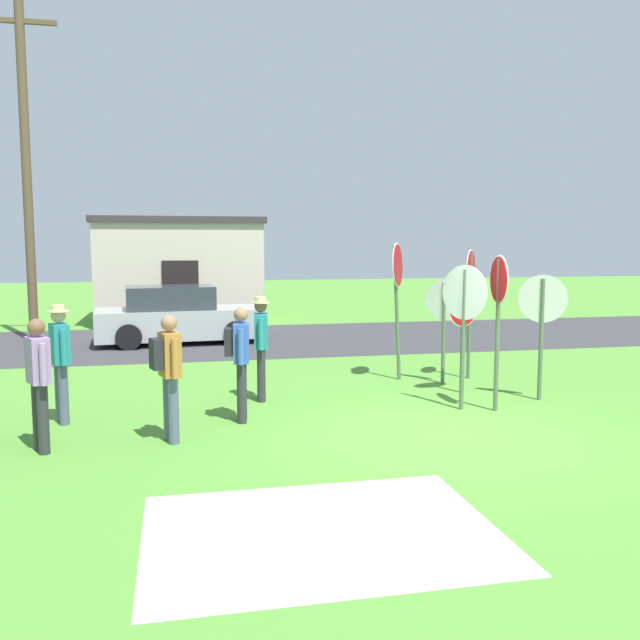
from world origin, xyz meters
TOP-DOWN VIEW (x-y plane):
  - ground_plane at (0.00, 0.00)m, footprint 80.00×80.00m
  - street_asphalt at (0.00, 9.71)m, footprint 60.00×6.40m
  - concrete_path at (-2.34, -2.74)m, footprint 3.20×2.40m
  - building_background at (-3.44, 14.72)m, footprint 5.39×4.24m
  - utility_pole at (-7.33, 10.67)m, footprint 1.80×0.24m
  - parked_car_on_street at (-3.55, 9.60)m, footprint 4.42×2.26m
  - stop_sign_low_front at (1.28, 1.08)m, footprint 0.11×0.75m
  - stop_sign_far_back at (1.95, 3.56)m, footprint 0.43×0.57m
  - stop_sign_leaning_left at (2.34, 1.61)m, footprint 0.64×0.49m
  - stop_sign_tallest at (0.55, 3.78)m, footprint 0.48×0.77m
  - stop_sign_rear_right at (1.30, 2.40)m, footprint 0.67×0.27m
  - stop_sign_rear_left at (1.29, 3.23)m, footprint 0.53×0.56m
  - stop_sign_nearest at (0.81, 1.29)m, footprint 0.43×0.77m
  - person_in_blue at (-5.25, 1.73)m, footprint 0.34×0.54m
  - person_on_left at (-3.71, 0.44)m, footprint 0.42×0.55m
  - person_near_signs at (-2.69, 1.29)m, footprint 0.39×0.57m
  - person_in_teal at (-2.22, 2.55)m, footprint 0.32×0.57m
  - person_holding_notes at (-5.28, 0.33)m, footprint 0.35×0.52m

SIDE VIEW (x-z plane):
  - ground_plane at x=0.00m, z-range 0.00..0.00m
  - concrete_path at x=-2.34m, z-range 0.00..0.01m
  - street_asphalt at x=0.00m, z-range 0.00..0.01m
  - parked_car_on_street at x=-3.55m, z-range -0.07..1.44m
  - person_holding_notes at x=-5.28m, z-range 0.11..1.80m
  - person_on_left at x=-3.71m, z-range 0.14..1.83m
  - person_near_signs at x=-2.69m, z-range 0.14..1.83m
  - person_in_blue at x=-5.25m, z-range 0.12..1.85m
  - person_in_teal at x=-2.22m, z-range 0.12..1.85m
  - stop_sign_rear_right at x=1.30m, z-range 0.33..2.21m
  - stop_sign_rear_left at x=1.29m, z-range 0.35..2.30m
  - stop_sign_leaning_left at x=2.34m, z-range 0.39..2.49m
  - stop_sign_nearest at x=0.81m, z-range 0.43..2.72m
  - stop_sign_low_front at x=1.28m, z-range 0.45..2.89m
  - stop_sign_far_back at x=1.95m, z-range 0.44..2.94m
  - building_background at x=-3.44m, z-range 0.01..3.46m
  - stop_sign_tallest at x=0.55m, z-range 0.51..3.15m
  - utility_pole at x=-7.33m, z-range 0.19..9.04m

